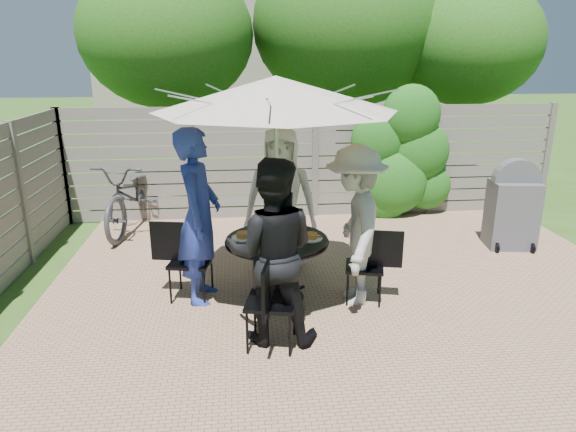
{
  "coord_description": "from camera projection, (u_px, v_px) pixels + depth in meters",
  "views": [
    {
      "loc": [
        -1.26,
        -5.2,
        2.6
      ],
      "look_at": [
        -0.73,
        0.16,
        0.91
      ],
      "focal_mm": 32.0,
      "sensor_mm": 36.0,
      "label": 1
    }
  ],
  "objects": [
    {
      "name": "chair_right",
      "position": [
        365.0,
        280.0,
        5.61
      ],
      "size": [
        0.63,
        0.48,
        0.83
      ],
      "rotation": [
        0.0,
        0.0,
        2.91
      ],
      "color": "black",
      "rests_on": "ground"
    },
    {
      "name": "glass_front",
      "position": [
        286.0,
        241.0,
        5.23
      ],
      "size": [
        0.07,
        0.07,
        0.14
      ],
      "primitive_type": "cylinder",
      "color": "silver",
      "rests_on": "patio_table"
    },
    {
      "name": "patio_table",
      "position": [
        277.0,
        258.0,
        5.57
      ],
      "size": [
        1.24,
        1.24,
        0.72
      ],
      "rotation": [
        0.0,
        0.0,
        -0.13
      ],
      "color": "black",
      "rests_on": "ground"
    },
    {
      "name": "backyard_envelope",
      "position": [
        282.0,
        55.0,
        14.84
      ],
      "size": [
        60.0,
        60.0,
        5.0
      ],
      "color": "#315019",
      "rests_on": "ground"
    },
    {
      "name": "plate_back",
      "position": [
        279.0,
        226.0,
        5.84
      ],
      "size": [
        0.26,
        0.26,
        0.06
      ],
      "color": "white",
      "rests_on": "patio_table"
    },
    {
      "name": "plate_left",
      "position": [
        243.0,
        236.0,
        5.51
      ],
      "size": [
        0.26,
        0.26,
        0.06
      ],
      "color": "white",
      "rests_on": "patio_table"
    },
    {
      "name": "plate_front",
      "position": [
        275.0,
        249.0,
        5.15
      ],
      "size": [
        0.26,
        0.26,
        0.06
      ],
      "color": "white",
      "rests_on": "patio_table"
    },
    {
      "name": "bicycle",
      "position": [
        134.0,
        195.0,
        7.87
      ],
      "size": [
        1.07,
        2.19,
        1.1
      ],
      "primitive_type": "imported",
      "rotation": [
        0.0,
        0.0,
        -0.17
      ],
      "color": "#333338",
      "rests_on": "ground"
    },
    {
      "name": "glass_back",
      "position": [
        269.0,
        225.0,
        5.73
      ],
      "size": [
        0.07,
        0.07,
        0.14
      ],
      "primitive_type": "cylinder",
      "color": "silver",
      "rests_on": "patio_table"
    },
    {
      "name": "bbq_grill",
      "position": [
        512.0,
        208.0,
        7.1
      ],
      "size": [
        0.68,
        0.56,
        1.27
      ],
      "rotation": [
        0.0,
        0.0,
        -0.14
      ],
      "color": "#505054",
      "rests_on": "ground"
    },
    {
      "name": "person_front",
      "position": [
        272.0,
        253.0,
        4.66
      ],
      "size": [
        0.94,
        0.78,
        1.77
      ],
      "primitive_type": "imported",
      "rotation": [
        0.0,
        0.0,
        3.01
      ],
      "color": "black",
      "rests_on": "ground"
    },
    {
      "name": "person_left",
      "position": [
        199.0,
        217.0,
        5.46
      ],
      "size": [
        0.55,
        0.75,
        1.91
      ],
      "primitive_type": "imported",
      "rotation": [
        0.0,
        0.0,
        7.72
      ],
      "color": "#233498",
      "rests_on": "ground"
    },
    {
      "name": "chair_front",
      "position": [
        271.0,
        320.0,
        4.71
      ],
      "size": [
        0.53,
        0.7,
        0.93
      ],
      "rotation": [
        0.0,
        0.0,
        1.35
      ],
      "color": "black",
      "rests_on": "ground"
    },
    {
      "name": "syrup_jug",
      "position": [
        272.0,
        230.0,
        5.53
      ],
      "size": [
        0.09,
        0.09,
        0.16
      ],
      "primitive_type": "cylinder",
      "color": "#59280C",
      "rests_on": "patio_table"
    },
    {
      "name": "chair_back",
      "position": [
        281.0,
        248.0,
        6.56
      ],
      "size": [
        0.45,
        0.62,
        0.83
      ],
      "rotation": [
        0.0,
        0.0,
        4.57
      ],
      "color": "black",
      "rests_on": "ground"
    },
    {
      "name": "coffee_cup",
      "position": [
        287.0,
        227.0,
        5.69
      ],
      "size": [
        0.08,
        0.08,
        0.12
      ],
      "primitive_type": "cylinder",
      "color": "#C6B293",
      "rests_on": "patio_table"
    },
    {
      "name": "person_back",
      "position": [
        281.0,
        201.0,
        6.24
      ],
      "size": [
        0.95,
        0.69,
        1.81
      ],
      "primitive_type": "imported",
      "rotation": [
        0.0,
        0.0,
        6.15
      ],
      "color": "silver",
      "rests_on": "ground"
    },
    {
      "name": "plate_right",
      "position": [
        310.0,
        237.0,
        5.48
      ],
      "size": [
        0.26,
        0.26,
        0.06
      ],
      "color": "white",
      "rests_on": "patio_table"
    },
    {
      "name": "chair_left",
      "position": [
        190.0,
        276.0,
        5.67
      ],
      "size": [
        0.67,
        0.5,
        0.89
      ],
      "rotation": [
        0.0,
        0.0,
        6.1
      ],
      "color": "black",
      "rests_on": "ground"
    },
    {
      "name": "umbrella",
      "position": [
        276.0,
        94.0,
        5.05
      ],
      "size": [
        2.79,
        2.79,
        2.41
      ],
      "rotation": [
        0.0,
        0.0,
        -0.13
      ],
      "color": "silver",
      "rests_on": "ground"
    },
    {
      "name": "glass_right",
      "position": [
        301.0,
        230.0,
        5.57
      ],
      "size": [
        0.07,
        0.07,
        0.14
      ],
      "primitive_type": "cylinder",
      "color": "silver",
      "rests_on": "patio_table"
    },
    {
      "name": "person_right",
      "position": [
        355.0,
        226.0,
        5.43
      ],
      "size": [
        0.79,
        1.2,
        1.74
      ],
      "primitive_type": "imported",
      "rotation": [
        0.0,
        0.0,
        4.58
      ],
      "color": "#ACACA7",
      "rests_on": "ground"
    }
  ]
}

